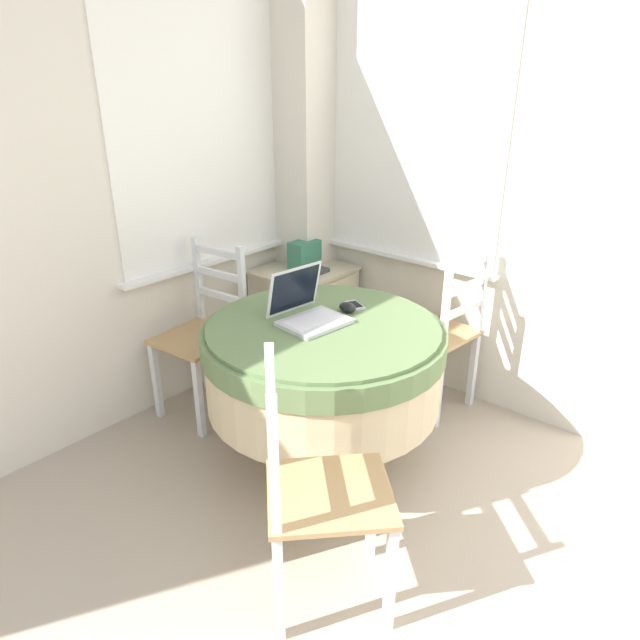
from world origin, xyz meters
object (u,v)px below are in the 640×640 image
Objects in this scene: cell_phone at (355,305)px; book_on_cabinet at (310,269)px; dining_chair_near_back_window at (205,334)px; dining_chair_camera_near at (316,494)px; computer_mouse at (348,307)px; dining_chair_near_right_window at (439,333)px; round_dining_table at (323,359)px; laptop at (307,310)px; corner_cabinet at (305,316)px; storage_box at (304,255)px.

cell_phone is 0.62× the size of book_on_cabinet.
dining_chair_camera_near is (-0.57, -1.31, 0.00)m from dining_chair_near_back_window.
dining_chair_near_back_window is 0.81m from book_on_cabinet.
dining_chair_near_right_window is at bearing -15.68° from computer_mouse.
round_dining_table is 3.44× the size of laptop.
round_dining_table is 1.17× the size of dining_chair_near_back_window.
dining_chair_near_right_window is 1.46m from dining_chair_camera_near.
round_dining_table is 1.03m from book_on_cabinet.
dining_chair_near_back_window is (-0.33, 0.77, -0.27)m from cell_phone.
computer_mouse is (0.20, -0.07, -0.03)m from laptop.
laptop is 1.52× the size of book_on_cabinet.
book_on_cabinet is (0.54, 0.72, -0.10)m from computer_mouse.
cell_phone is at bearing -123.04° from book_on_cabinet.
round_dining_table is 1.17× the size of dining_chair_near_right_window.
cell_phone is at bearing 11.90° from computer_mouse.
computer_mouse is 0.10× the size of dining_chair_near_right_window.
round_dining_table is 1.73× the size of corner_cabinet.
round_dining_table is at bearing -132.92° from corner_cabinet.
cell_phone reaches higher than round_dining_table.
laptop reaches higher than book_on_cabinet.
dining_chair_camera_near is 1.48× the size of corner_cabinet.
dining_chair_camera_near is at bearing -136.16° from laptop.
computer_mouse is 0.90m from book_on_cabinet.
book_on_cabinet is at bearing 42.40° from dining_chair_camera_near.
dining_chair_near_right_window reaches higher than round_dining_table.
computer_mouse is 0.69m from dining_chair_near_right_window.
cell_phone is 0.90m from storage_box.
storage_box is 0.89× the size of book_on_cabinet.
dining_chair_near_right_window is at bearing -87.34° from storage_box.
laptop is 0.29m from cell_phone.
laptop is 1.71× the size of storage_box.
laptop is at bearing 168.77° from cell_phone.
cell_phone is 0.14× the size of dining_chair_near_right_window.
computer_mouse is 0.08m from cell_phone.
corner_cabinet is 0.34m from book_on_cabinet.
dining_chair_near_right_window is 1.00× the size of dining_chair_camera_near.
laptop is 0.22m from computer_mouse.
cell_phone reaches higher than corner_cabinet.
dining_chair_near_back_window is 1.42m from dining_chair_camera_near.
cell_phone is at bearing -67.02° from dining_chair_near_back_window.
dining_chair_near_right_window is 0.95m from corner_cabinet.
computer_mouse is 0.14× the size of corner_cabinet.
laptop is 0.91m from dining_chair_camera_near.
dining_chair_near_back_window is (-0.04, 0.72, -0.32)m from laptop.
dining_chair_near_back_window is at bearing 174.96° from book_on_cabinet.
laptop is at bearing -86.42° from dining_chair_near_back_window.
corner_cabinet is (1.36, 1.29, -0.14)m from dining_chair_camera_near.
storage_box is (0.75, 0.79, 0.17)m from round_dining_table.
cell_phone is 0.14× the size of dining_chair_camera_near.
laptop is at bearing 163.26° from dining_chair_near_right_window.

